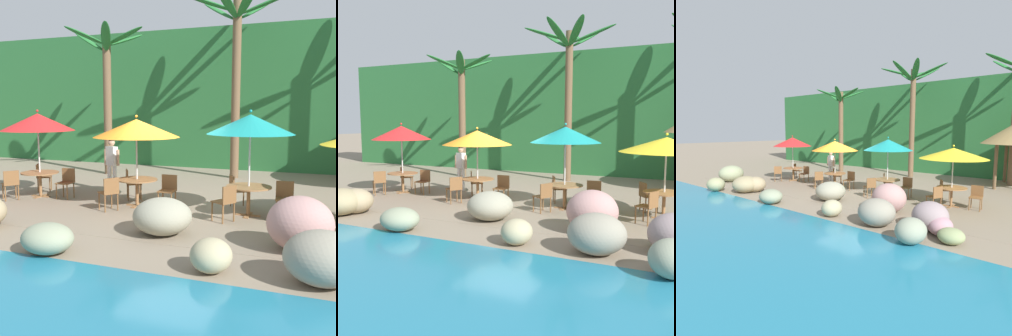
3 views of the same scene
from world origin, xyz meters
The scene contains 26 objects.
ground_plane centered at (0.00, 0.00, 0.00)m, with size 120.00×120.00×0.00m, color gray.
terrace_deck centered at (0.00, 0.00, 0.00)m, with size 18.00×5.20×0.01m.
foliage_backdrop centered at (0.00, 9.00, 3.00)m, with size 28.00×2.40×6.00m.
rock_seawall centered at (0.15, -2.82, 0.39)m, with size 13.64×3.21×1.03m.
umbrella_red centered at (-4.26, 0.22, 2.22)m, with size 2.14×2.14×2.58m.
dining_table_red centered at (-4.26, 0.22, 0.61)m, with size 1.10×1.10×0.74m.
chair_red_seaward centered at (-3.41, 0.35, 0.51)m, with size 0.43×0.44×0.87m.
chair_red_inland centered at (-4.75, 0.92, 0.51)m, with size 0.58×0.58×0.87m.
chair_red_left centered at (-4.70, -0.50, 0.51)m, with size 0.60×0.59×0.87m.
umbrella_orange centered at (-1.05, 0.17, 2.09)m, with size 2.29×2.29×2.44m.
dining_table_orange centered at (-1.05, 0.17, 0.61)m, with size 1.10×1.10×0.74m.
chair_orange_seaward centered at (-0.21, 0.29, 0.51)m, with size 0.44×0.44×0.87m.
chair_orange_inland centered at (-1.57, 0.85, 0.51)m, with size 0.58×0.58×0.87m.
chair_orange_left centered at (-1.47, -0.58, 0.51)m, with size 0.59×0.59×0.87m.
umbrella_teal centered at (1.93, 0.21, 2.24)m, with size 2.10×2.10×2.59m.
dining_table_teal centered at (1.93, 0.21, 0.61)m, with size 1.10×1.10×0.74m.
chair_teal_seaward centered at (2.77, 0.39, 0.51)m, with size 0.46×0.47×0.87m.
chair_teal_inland centered at (1.46, 0.93, 0.51)m, with size 0.57×0.57×0.87m.
chair_teal_left centered at (1.56, -0.56, 0.51)m, with size 0.59×0.58×0.87m.
umbrella_yellow centered at (4.73, 0.15, 2.01)m, with size 2.46×2.46×2.33m.
dining_table_yellow centered at (4.73, 0.15, 0.61)m, with size 1.10×1.10×0.74m.
chair_yellow_inland centered at (4.20, 0.82, 0.51)m, with size 0.59×0.58×0.87m.
chair_yellow_left centered at (4.44, -0.65, 0.51)m, with size 0.57×0.57×0.87m.
palm_tree_nearest centered at (-4.57, 4.91, 3.86)m, with size 3.34×3.07×5.68m.
palm_tree_second centered at (0.36, 5.76, 4.68)m, with size 3.81×3.89×6.74m.
waiter_in_white centered at (-2.59, 1.59, 0.99)m, with size 0.52×0.30×1.70m.
Camera 2 is at (5.38, -11.10, 2.64)m, focal length 42.07 mm.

